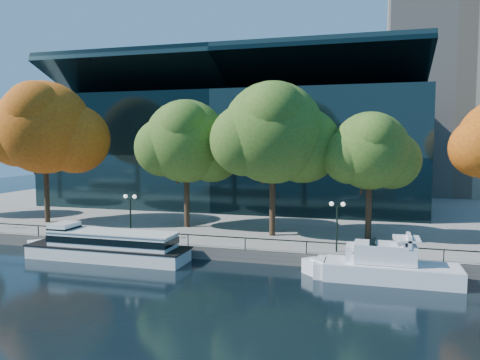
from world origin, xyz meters
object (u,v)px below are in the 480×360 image
(cruiser_near, at_px, (378,266))
(tree_1, at_px, (46,129))
(tree_2, at_px, (188,143))
(tour_boat, at_px, (104,245))
(lamp_1, at_px, (130,206))
(tree_3, at_px, (275,135))
(tree_4, at_px, (372,152))
(cruiser_far, at_px, (385,266))
(lamp_2, at_px, (337,215))

(cruiser_near, bearing_deg, tree_1, 165.85)
(tree_2, bearing_deg, tour_boat, -107.30)
(tree_2, bearing_deg, lamp_1, -112.51)
(tree_3, bearing_deg, tree_4, 5.89)
(tree_2, bearing_deg, cruiser_far, -28.74)
(lamp_1, bearing_deg, tour_boat, -97.06)
(cruiser_near, xyz_separation_m, lamp_2, (-3.17, 3.44, 3.01))
(cruiser_near, bearing_deg, tree_3, 137.95)
(tree_4, bearing_deg, tree_3, -174.11)
(cruiser_near, xyz_separation_m, cruiser_far, (0.45, -0.22, 0.11))
(tree_1, bearing_deg, tree_2, 5.86)
(cruiser_near, relative_size, lamp_2, 2.67)
(tree_3, bearing_deg, cruiser_far, -41.45)
(tour_boat, distance_m, cruiser_near, 21.95)
(tree_1, bearing_deg, tree_4, 1.02)
(cruiser_far, height_order, tree_4, tree_4)
(lamp_2, bearing_deg, lamp_1, 180.00)
(tree_3, bearing_deg, lamp_1, -158.04)
(tree_1, bearing_deg, cruiser_near, -14.15)
(cruiser_near, relative_size, tree_2, 0.83)
(tree_1, distance_m, tree_2, 15.81)
(tour_boat, xyz_separation_m, cruiser_far, (22.40, 0.07, -0.15))
(tour_boat, height_order, lamp_1, lamp_1)
(cruiser_far, relative_size, lamp_2, 2.58)
(tree_4, relative_size, lamp_1, 2.84)
(tour_boat, xyz_separation_m, tree_2, (3.29, 10.55, 8.39))
(tree_2, relative_size, lamp_1, 3.23)
(tour_boat, relative_size, tree_1, 1.00)
(cruiser_near, bearing_deg, lamp_2, 132.64)
(cruiser_near, bearing_deg, tree_4, 94.04)
(lamp_2, bearing_deg, tree_2, 156.25)
(tour_boat, relative_size, tree_4, 1.33)
(cruiser_far, distance_m, tree_4, 12.28)
(cruiser_far, distance_m, tree_3, 15.97)
(tree_2, distance_m, tree_4, 18.05)
(tree_2, relative_size, lamp_2, 3.23)
(tour_boat, distance_m, tree_3, 17.88)
(tree_4, bearing_deg, tree_1, -178.98)
(tree_1, height_order, lamp_1, tree_1)
(tree_1, distance_m, tree_4, 33.75)
(cruiser_far, bearing_deg, tree_3, 138.55)
(tree_1, xyz_separation_m, lamp_2, (31.15, -5.21, -7.07))
(cruiser_near, height_order, tree_2, tree_2)
(cruiser_far, bearing_deg, tour_boat, -179.81)
(lamp_2, bearing_deg, tour_boat, -168.76)
(tree_2, bearing_deg, tree_1, -174.14)
(tree_3, relative_size, lamp_2, 3.55)
(tree_3, bearing_deg, lamp_2, -38.89)
(lamp_1, xyz_separation_m, lamp_2, (18.32, 0.00, 0.00))
(tree_2, xyz_separation_m, lamp_2, (15.50, -6.82, -5.63))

